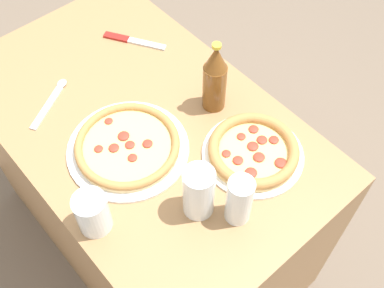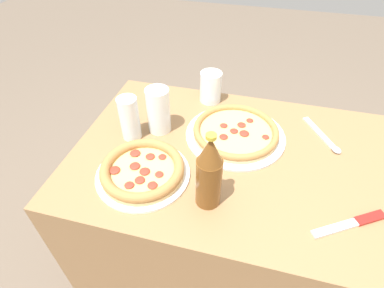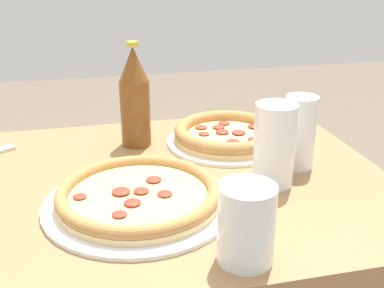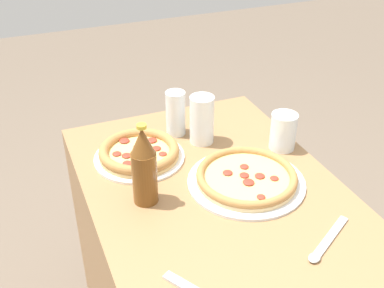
{
  "view_description": "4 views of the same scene",
  "coord_description": "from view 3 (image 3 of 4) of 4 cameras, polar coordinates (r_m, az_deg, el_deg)",
  "views": [
    {
      "loc": [
        0.75,
        -0.46,
        1.87
      ],
      "look_at": [
        0.2,
        0.03,
        0.83
      ],
      "focal_mm": 45.0,
      "sensor_mm": 36.0,
      "label": 1
    },
    {
      "loc": [
        0.02,
        0.7,
        1.44
      ],
      "look_at": [
        0.19,
        0.04,
        0.83
      ],
      "focal_mm": 28.0,
      "sensor_mm": 36.0,
      "label": 2
    },
    {
      "loc": [
        -0.01,
        -0.84,
        1.19
      ],
      "look_at": [
        0.19,
        0.02,
        0.84
      ],
      "focal_mm": 45.0,
      "sensor_mm": 36.0,
      "label": 3
    },
    {
      "loc": [
        -0.9,
        0.47,
        1.6
      ],
      "look_at": [
        0.22,
        0.01,
        0.84
      ],
      "focal_mm": 45.0,
      "sensor_mm": 36.0,
      "label": 4
    }
  ],
  "objects": [
    {
      "name": "beer_bottle",
      "position": [
        1.08,
        -6.8,
        5.46
      ],
      "size": [
        0.07,
        0.07,
        0.24
      ],
      "color": "brown",
      "rests_on": "table"
    },
    {
      "name": "glass_lemonade",
      "position": [
        1.0,
        12.58,
        0.94
      ],
      "size": [
        0.06,
        0.06,
        0.15
      ],
      "color": "white",
      "rests_on": "table"
    },
    {
      "name": "pizza_salami",
      "position": [
        1.11,
        4.22,
        1.1
      ],
      "size": [
        0.28,
        0.28,
        0.04
      ],
      "color": "white",
      "rests_on": "table"
    },
    {
      "name": "glass_mango_juice",
      "position": [
        0.69,
        6.44,
        -9.85
      ],
      "size": [
        0.08,
        0.08,
        0.12
      ],
      "color": "white",
      "rests_on": "table"
    },
    {
      "name": "glass_orange_juice",
      "position": [
        0.91,
        9.72,
        -0.37
      ],
      "size": [
        0.08,
        0.08,
        0.16
      ],
      "color": "white",
      "rests_on": "table"
    },
    {
      "name": "pizza_margherita",
      "position": [
        0.85,
        -6.34,
        -6.17
      ],
      "size": [
        0.34,
        0.34,
        0.04
      ],
      "color": "silver",
      "rests_on": "table"
    }
  ]
}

